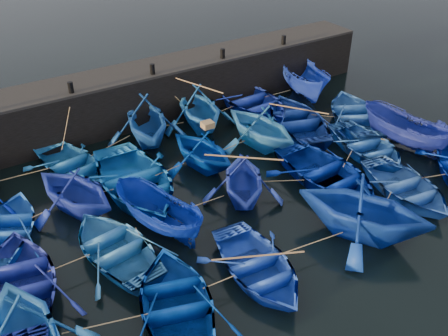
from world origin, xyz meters
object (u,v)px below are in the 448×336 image
wooden_crate (208,125)px  boat_13 (18,284)px  boat_20 (24,334)px  boat_8 (135,181)px

wooden_crate → boat_13: bearing=-159.4°
boat_13 → wooden_crate: size_ratio=10.53×
boat_20 → wooden_crate: bearing=33.0°
boat_20 → wooden_crate: 10.98m
boat_20 → wooden_crate: size_ratio=9.03×
boat_8 → wooden_crate: size_ratio=11.99×
boat_13 → boat_8: bearing=-138.0°
boat_20 → boat_8: bearing=45.6°
wooden_crate → boat_20: bearing=-147.2°
boat_13 → boat_20: 2.70m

